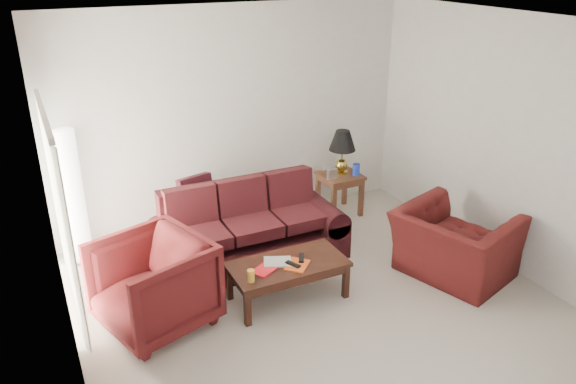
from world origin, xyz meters
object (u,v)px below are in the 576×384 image
object	(u,v)px
floor_lamp	(74,198)
coffee_table	(288,280)
armchair_right	(455,245)
end_table	(339,194)
sofa	(249,227)
armchair_left	(153,285)

from	to	relation	value
floor_lamp	coffee_table	bearing A→B (deg)	-43.69
armchair_right	end_table	bearing A→B (deg)	-8.93
coffee_table	sofa	bearing A→B (deg)	88.36
end_table	coffee_table	bearing A→B (deg)	-134.79
end_table	sofa	bearing A→B (deg)	-156.88
sofa	end_table	distance (m)	1.89
floor_lamp	armchair_left	distance (m)	1.81
end_table	armchair_right	bearing A→B (deg)	-81.09
sofa	end_table	bearing A→B (deg)	25.90
coffee_table	floor_lamp	bearing A→B (deg)	130.32
armchair_right	coffee_table	world-z (taller)	armchair_right
end_table	armchair_left	world-z (taller)	armchair_left
sofa	armchair_right	distance (m)	2.46
armchair_left	armchair_right	bearing A→B (deg)	62.55
armchair_right	floor_lamp	bearing A→B (deg)	42.08
armchair_left	armchair_right	distance (m)	3.48
floor_lamp	armchair_left	xyz separation A→B (m)	(0.51, -1.70, -0.39)
floor_lamp	armchair_left	size ratio (longest dim) A/B	1.64
coffee_table	armchair_left	bearing A→B (deg)	167.45
end_table	armchair_right	xyz separation A→B (m)	(0.33, -2.09, 0.10)
armchair_right	coffee_table	bearing A→B (deg)	60.27
floor_lamp	armchair_right	xyz separation A→B (m)	(3.94, -2.28, -0.46)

